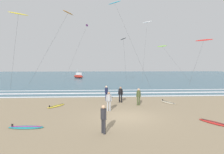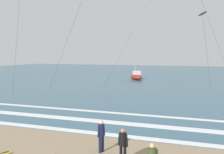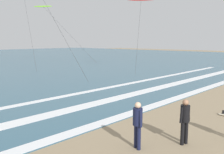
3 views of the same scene
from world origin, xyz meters
name	(u,v)px [view 2 (image 2 of 3)]	position (x,y,z in m)	size (l,w,h in m)	color
ocean_surface	(186,76)	(0.00, 53.56, 0.01)	(140.00, 90.00, 0.01)	#386075
wave_foam_shoreline	(166,141)	(1.59, 8.96, 0.01)	(52.44, 0.64, 0.01)	white
wave_foam_mid_break	(168,127)	(1.34, 11.67, 0.01)	(51.32, 0.91, 0.01)	white
wave_foam_outer_break	(144,115)	(-0.86, 14.52, 0.01)	(53.35, 0.57, 0.01)	white
surfer_left_near	(123,143)	(0.17, 5.28, 0.96)	(0.52, 0.32, 1.60)	black
surfer_right_near	(101,133)	(-1.24, 6.24, 0.96)	(0.32, 0.50, 1.60)	#141938
kite_black_high_left	(203,14)	(3.14, 28.00, 9.51)	(2.10, 5.82, 9.78)	black
offshore_boat	(136,76)	(-8.45, 42.28, 0.55)	(4.13, 5.34, 2.70)	maroon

